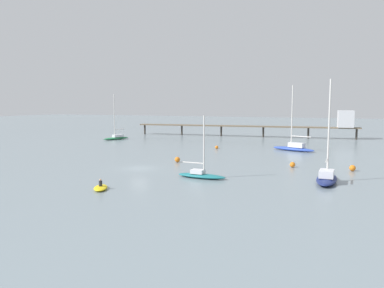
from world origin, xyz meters
TOP-DOWN VIEW (x-y plane):
  - ground_plane at (0.00, 0.00)m, footprint 400.00×400.00m
  - pier at (13.38, 55.38)m, footprint 59.40×8.97m
  - sailboat_green at (-26.74, 33.87)m, footprint 4.12×7.53m
  - sailboat_blue at (17.18, 27.94)m, footprint 8.67×4.91m
  - sailboat_navy at (24.44, 0.27)m, footprint 2.33×7.42m
  - sailboat_teal at (10.31, -2.87)m, footprint 6.15×1.95m
  - dinghy_yellow at (2.77, -12.50)m, footprint 2.67×3.31m
  - mooring_buoy_near at (27.23, 9.26)m, footprint 0.81×0.81m
  - mooring_buoy_outer at (19.46, 9.12)m, footprint 0.76×0.76m
  - mooring_buoy_far at (2.67, 25.22)m, footprint 0.66×0.66m
  - mooring_buoy_inner at (2.54, 7.04)m, footprint 0.82×0.82m

SIDE VIEW (x-z plane):
  - ground_plane at x=0.00m, z-range 0.00..0.00m
  - dinghy_yellow at x=2.77m, z-range -0.37..0.77m
  - mooring_buoy_far at x=2.67m, z-range 0.00..0.66m
  - mooring_buoy_outer at x=19.46m, z-range 0.00..0.76m
  - mooring_buoy_near at x=27.23m, z-range 0.00..0.81m
  - mooring_buoy_inner at x=2.54m, z-range 0.00..0.82m
  - sailboat_teal at x=10.31m, z-range -3.28..4.26m
  - sailboat_green at x=-26.74m, z-range -4.93..6.31m
  - sailboat_navy at x=24.44m, z-range -5.15..6.55m
  - sailboat_blue at x=17.18m, z-range -5.42..6.98m
  - pier at x=13.38m, z-range 0.35..7.56m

